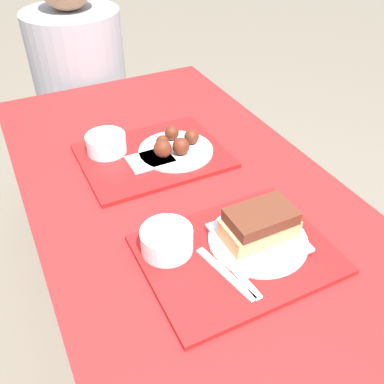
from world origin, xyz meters
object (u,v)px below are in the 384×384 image
(bowl_coleslaw_far, at_px, (106,143))
(person_seated_across, at_px, (79,68))
(tray_far, at_px, (153,156))
(brisket_sandwich_plate, at_px, (259,230))
(bowl_coleslaw_near, at_px, (167,239))
(tray_near, at_px, (235,255))
(wings_plate_far, at_px, (175,146))

(bowl_coleslaw_far, relative_size, person_seated_across, 0.15)
(tray_far, height_order, brisket_sandwich_plate, brisket_sandwich_plate)
(bowl_coleslaw_near, relative_size, brisket_sandwich_plate, 0.51)
(tray_near, xyz_separation_m, brisket_sandwich_plate, (0.06, 0.01, 0.04))
(brisket_sandwich_plate, distance_m, person_seated_across, 1.22)
(bowl_coleslaw_near, relative_size, person_seated_across, 0.15)
(brisket_sandwich_plate, height_order, wings_plate_far, brisket_sandwich_plate)
(bowl_coleslaw_near, height_order, brisket_sandwich_plate, brisket_sandwich_plate)
(brisket_sandwich_plate, relative_size, person_seated_across, 0.29)
(bowl_coleslaw_near, height_order, person_seated_across, person_seated_across)
(tray_near, xyz_separation_m, bowl_coleslaw_far, (-0.13, 0.51, 0.04))
(tray_near, distance_m, wings_plate_far, 0.42)
(tray_far, relative_size, brisket_sandwich_plate, 1.82)
(bowl_coleslaw_near, distance_m, bowl_coleslaw_far, 0.43)
(tray_near, relative_size, wings_plate_far, 1.87)
(brisket_sandwich_plate, height_order, bowl_coleslaw_far, brisket_sandwich_plate)
(tray_far, bearing_deg, bowl_coleslaw_far, 147.76)
(bowl_coleslaw_near, relative_size, wings_plate_far, 0.53)
(tray_near, xyz_separation_m, bowl_coleslaw_near, (-0.13, 0.08, 0.04))
(tray_far, xyz_separation_m, bowl_coleslaw_near, (-0.12, -0.36, 0.04))
(bowl_coleslaw_near, xyz_separation_m, person_seated_across, (0.10, 1.15, -0.06))
(brisket_sandwich_plate, bearing_deg, bowl_coleslaw_far, 110.47)
(bowl_coleslaw_far, distance_m, person_seated_across, 0.72)
(tray_near, height_order, bowl_coleslaw_near, bowl_coleslaw_near)
(person_seated_across, bearing_deg, bowl_coleslaw_near, -95.01)
(tray_far, xyz_separation_m, person_seated_across, (-0.01, 0.78, -0.02))
(tray_far, bearing_deg, person_seated_across, 91.09)
(tray_near, height_order, person_seated_across, person_seated_across)
(wings_plate_far, distance_m, person_seated_across, 0.80)
(tray_near, relative_size, brisket_sandwich_plate, 1.82)
(bowl_coleslaw_far, bearing_deg, tray_near, -76.18)
(tray_far, height_order, bowl_coleslaw_far, bowl_coleslaw_far)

